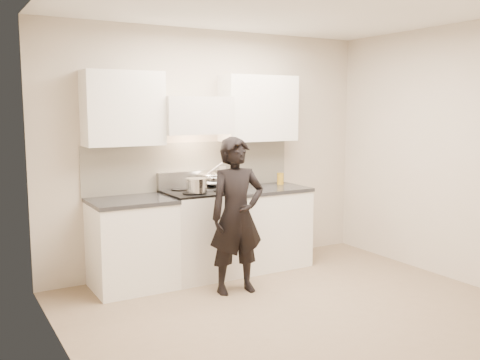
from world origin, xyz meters
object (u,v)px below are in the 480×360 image
object	(u,v)px
counter_right	(265,226)
person	(237,216)
wok	(211,178)
utensil_crock	(238,180)
stove	(201,233)

from	to	relation	value
counter_right	person	bearing A→B (deg)	-139.21
wok	utensil_crock	world-z (taller)	wok
counter_right	utensil_crock	world-z (taller)	utensil_crock
stove	wok	bearing A→B (deg)	35.90
stove	counter_right	size ratio (longest dim) A/B	1.04
stove	person	distance (m)	0.71
stove	counter_right	bearing A→B (deg)	0.00
counter_right	wok	world-z (taller)	wok
wok	person	bearing A→B (deg)	-98.29
counter_right	stove	bearing A→B (deg)	-180.00
wok	counter_right	bearing A→B (deg)	-12.91
stove	wok	world-z (taller)	wok
counter_right	utensil_crock	size ratio (longest dim) A/B	3.28
person	stove	bearing A→B (deg)	103.69
stove	counter_right	xyz separation A→B (m)	(0.83, 0.00, -0.01)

